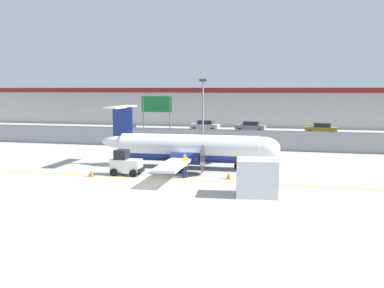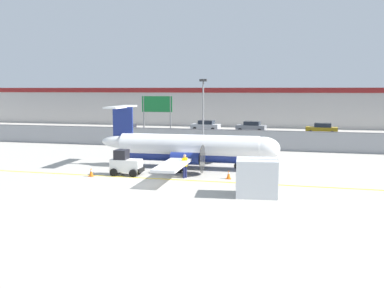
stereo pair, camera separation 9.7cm
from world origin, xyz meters
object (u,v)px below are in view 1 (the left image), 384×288
baggage_tug (126,164)px  ground_crew_worker (185,165)px  traffic_cone_far_left (257,161)px  parked_car_0 (125,130)px  apron_light_pole (203,110)px  traffic_cone_near_right (229,174)px  parked_car_2 (251,127)px  parked_car_3 (321,129)px  commuter_airplane (192,148)px  traffic_cone_near_left (91,172)px  parked_car_1 (205,126)px  highway_sign (157,108)px  cargo_container (257,177)px

baggage_tug → ground_crew_worker: 4.50m
traffic_cone_far_left → parked_car_0: size_ratio=0.15×
baggage_tug → apron_light_pole: apron_light_pole is taller
baggage_tug → traffic_cone_near_right: 7.63m
parked_car_0 → parked_car_2: same height
parked_car_3 → parked_car_0: bearing=21.5°
commuter_airplane → traffic_cone_near_right: (3.51, -3.57, -1.29)m
traffic_cone_near_left → parked_car_1: 33.86m
highway_sign → cargo_container: bearing=-58.3°
parked_car_1 → parked_car_2: same height
parked_car_0 → parked_car_2: (15.76, 8.66, 0.00)m
cargo_container → apron_light_pole: size_ratio=0.36×
traffic_cone_near_left → highway_sign: size_ratio=0.12×
parked_car_0 → apron_light_pole: (13.09, -11.98, 3.41)m
baggage_tug → parked_car_3: baggage_tug is taller
baggage_tug → highway_sign: highway_sign is taller
ground_crew_worker → apron_light_pole: 12.37m
traffic_cone_near_left → parked_car_2: (8.20, 33.60, 0.58)m
apron_light_pole → traffic_cone_near_right: bearing=-69.4°
baggage_tug → parked_car_3: size_ratio=0.54×
traffic_cone_near_right → parked_car_1: size_ratio=0.15×
commuter_airplane → parked_car_0: commuter_airplane is taller
baggage_tug → traffic_cone_near_right: baggage_tug is taller
cargo_container → baggage_tug: bearing=151.9°
parked_car_3 → apron_light_pole: 23.58m
commuter_airplane → traffic_cone_near_left: commuter_airplane is taller
baggage_tug → traffic_cone_near_left: 2.54m
parked_car_1 → parked_car_2: (6.76, -0.23, 0.00)m
commuter_airplane → traffic_cone_far_left: size_ratio=25.05×
parked_car_0 → parked_car_3: same height
cargo_container → parked_car_3: (5.71, 35.61, -0.21)m
parked_car_2 → parked_car_3: bearing=-178.1°
apron_light_pole → highway_sign: size_ratio=1.32×
ground_crew_worker → parked_car_0: bearing=-28.9°
parked_car_0 → traffic_cone_far_left: bearing=142.8°
traffic_cone_near_right → parked_car_0: parked_car_0 is taller
parked_car_3 → ground_crew_worker: bearing=75.1°
ground_crew_worker → traffic_cone_near_right: size_ratio=2.66×
traffic_cone_near_left → parked_car_0: (-7.55, 24.94, 0.58)m
baggage_tug → cargo_container: 10.68m
traffic_cone_near_left → traffic_cone_near_right: 9.97m
parked_car_3 → traffic_cone_near_right: bearing=80.1°
parked_car_0 → traffic_cone_near_right: bearing=132.0°
commuter_airplane → traffic_cone_far_left: bearing=26.2°
commuter_airplane → ground_crew_worker: commuter_airplane is taller
traffic_cone_near_left → parked_car_0: bearing=106.9°
parked_car_2 → baggage_tug: bearing=86.7°
cargo_container → parked_car_3: 36.06m
traffic_cone_near_left → traffic_cone_far_left: size_ratio=1.00×
ground_crew_worker → apron_light_pole: size_ratio=0.23×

